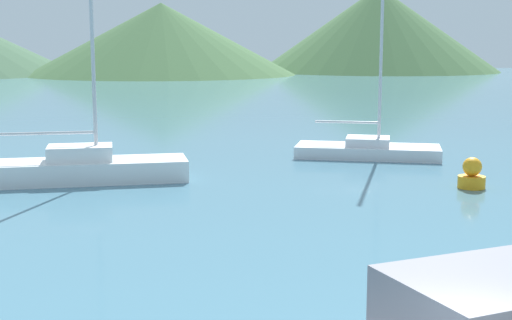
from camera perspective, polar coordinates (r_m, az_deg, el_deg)
The scene contains 5 objects.
sailboat_inner at distance 23.49m, azimuth -13.84°, elevation -0.53°, with size 6.80×2.08×9.35m.
sailboat_middle at distance 28.06m, azimuth 8.94°, elevation 0.98°, with size 5.91×3.93×9.34m.
buoy_marker at distance 22.77m, azimuth 16.88°, elevation -1.19°, with size 0.83×0.83×0.96m.
hill_central at distance 105.92m, azimuth -7.56°, elevation 9.58°, with size 39.07×39.07×10.33m.
hill_east at distance 120.39m, azimuth 9.72°, elevation 10.27°, with size 39.20×39.20×13.68m.
Camera 1 is at (-2.46, -5.11, 4.35)m, focal length 50.00 mm.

